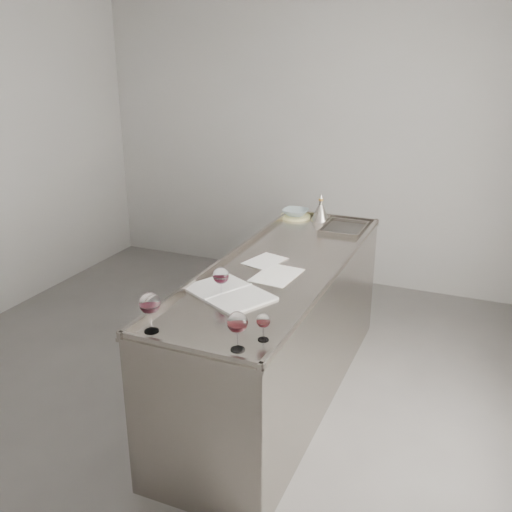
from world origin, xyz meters
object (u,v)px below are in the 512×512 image
at_px(wine_glass_small, 263,322).
at_px(notebook, 229,293).
at_px(counter, 279,331).
at_px(wine_funnel, 320,212).
at_px(ceramic_bowl, 296,212).
at_px(wine_glass_right, 237,323).
at_px(wine_glass_left, 150,304).
at_px(wine_glass_middle, 221,276).

height_order(wine_glass_small, notebook, wine_glass_small).
relative_size(counter, wine_funnel, 10.72).
relative_size(notebook, wine_funnel, 2.57).
xyz_separation_m(counter, wine_glass_small, (0.27, -0.95, 0.56)).
bearing_deg(wine_funnel, ceramic_bowl, -180.00).
height_order(wine_glass_right, ceramic_bowl, wine_glass_right).
height_order(wine_glass_left, wine_glass_small, wine_glass_left).
xyz_separation_m(counter, wine_glass_middle, (-0.13, -0.59, 0.60)).
relative_size(wine_glass_middle, notebook, 0.31).
relative_size(counter, ceramic_bowl, 11.75).
height_order(counter, wine_glass_right, wine_glass_right).
bearing_deg(counter, ceramic_bowl, 104.31).
relative_size(counter, wine_glass_middle, 13.45).
relative_size(counter, wine_glass_left, 11.83).
distance_m(wine_glass_left, wine_glass_right, 0.47).
relative_size(counter, wine_glass_right, 12.66).
xyz_separation_m(notebook, ceramic_bowl, (-0.16, 1.60, 0.04)).
distance_m(counter, wine_funnel, 1.21).
bearing_deg(wine_glass_right, counter, 100.60).
distance_m(wine_glass_middle, wine_glass_right, 0.60).
xyz_separation_m(wine_glass_right, ceramic_bowl, (-0.48, 2.16, -0.09)).
xyz_separation_m(wine_glass_left, wine_glass_middle, (0.14, 0.50, -0.02)).
bearing_deg(wine_glass_left, wine_glass_right, 0.00).
xyz_separation_m(wine_glass_middle, notebook, (0.02, 0.06, -0.12)).
bearing_deg(wine_glass_small, wine_glass_right, -118.47).
bearing_deg(wine_funnel, wine_glass_small, -80.48).
relative_size(counter, notebook, 4.16).
xyz_separation_m(notebook, wine_funnel, (0.05, 1.60, 0.06)).
bearing_deg(ceramic_bowl, wine_funnel, 0.00).
bearing_deg(ceramic_bowl, counter, -75.69).
xyz_separation_m(wine_glass_left, wine_glass_small, (0.54, 0.13, -0.05)).
bearing_deg(wine_glass_right, ceramic_bowl, 102.46).
bearing_deg(wine_glass_right, wine_glass_small, 61.53).
bearing_deg(wine_glass_right, wine_glass_middle, 123.62).
distance_m(ceramic_bowl, wine_funnel, 0.21).
distance_m(wine_glass_right, notebook, 0.65).
relative_size(wine_glass_small, notebook, 0.23).
distance_m(wine_glass_left, notebook, 0.59).
xyz_separation_m(wine_glass_left, wine_funnel, (0.20, 2.16, -0.08)).
bearing_deg(wine_glass_small, wine_glass_middle, 138.01).
xyz_separation_m(counter, wine_glass_left, (-0.26, -1.08, 0.61)).
xyz_separation_m(ceramic_bowl, wine_funnel, (0.21, 0.00, 0.02)).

